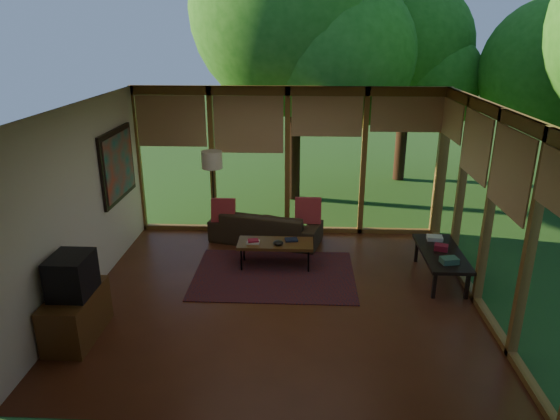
# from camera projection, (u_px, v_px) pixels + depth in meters

# --- Properties ---
(floor) EXTENTS (5.50, 5.50, 0.00)m
(floor) POSITION_uv_depth(u_px,v_px,m) (281.00, 296.00, 7.16)
(floor) COLOR #5B2B18
(floor) RESTS_ON ground
(ceiling) EXTENTS (5.50, 5.50, 0.00)m
(ceiling) POSITION_uv_depth(u_px,v_px,m) (281.00, 106.00, 6.24)
(ceiling) COLOR silver
(ceiling) RESTS_ON ground
(wall_left) EXTENTS (0.04, 5.00, 2.70)m
(wall_left) POSITION_uv_depth(u_px,v_px,m) (81.00, 205.00, 6.82)
(wall_left) COLOR silver
(wall_left) RESTS_ON ground
(wall_front) EXTENTS (5.50, 0.04, 2.70)m
(wall_front) POSITION_uv_depth(u_px,v_px,m) (268.00, 303.00, 4.35)
(wall_front) COLOR silver
(wall_front) RESTS_ON ground
(window_wall_back) EXTENTS (5.50, 0.12, 2.70)m
(window_wall_back) POSITION_uv_depth(u_px,v_px,m) (287.00, 162.00, 9.05)
(window_wall_back) COLOR brown
(window_wall_back) RESTS_ON ground
(window_wall_right) EXTENTS (0.12, 5.00, 2.70)m
(window_wall_right) POSITION_uv_depth(u_px,v_px,m) (489.00, 211.00, 6.58)
(window_wall_right) COLOR brown
(window_wall_right) RESTS_ON ground
(tree_nw) EXTENTS (4.31, 4.31, 6.17)m
(tree_nw) POSITION_uv_depth(u_px,v_px,m) (295.00, 9.00, 10.11)
(tree_nw) COLOR #311B11
(tree_nw) RESTS_ON ground
(tree_ne) EXTENTS (3.03, 3.03, 4.77)m
(tree_ne) POSITION_uv_depth(u_px,v_px,m) (408.00, 47.00, 11.85)
(tree_ne) COLOR #311B11
(tree_ne) RESTS_ON ground
(tree_far) EXTENTS (3.00, 3.00, 4.32)m
(tree_far) POSITION_uv_depth(u_px,v_px,m) (554.00, 71.00, 10.44)
(tree_far) COLOR #311B11
(tree_far) RESTS_ON ground
(rug) EXTENTS (2.48, 1.76, 0.01)m
(rug) POSITION_uv_depth(u_px,v_px,m) (274.00, 275.00, 7.78)
(rug) COLOR maroon
(rug) RESTS_ON floor
(sofa) EXTENTS (2.08, 1.22, 0.57)m
(sofa) POSITION_uv_depth(u_px,v_px,m) (266.00, 226.00, 8.96)
(sofa) COLOR #35291A
(sofa) RESTS_ON floor
(pillow_left) EXTENTS (0.42, 0.22, 0.44)m
(pillow_left) POSITION_uv_depth(u_px,v_px,m) (223.00, 211.00, 8.84)
(pillow_left) COLOR maroon
(pillow_left) RESTS_ON sofa
(pillow_right) EXTENTS (0.46, 0.25, 0.48)m
(pillow_right) POSITION_uv_depth(u_px,v_px,m) (308.00, 211.00, 8.77)
(pillow_right) COLOR maroon
(pillow_right) RESTS_ON sofa
(ct_book_lower) EXTENTS (0.20, 0.15, 0.03)m
(ct_book_lower) POSITION_uv_depth(u_px,v_px,m) (253.00, 242.00, 7.89)
(ct_book_lower) COLOR beige
(ct_book_lower) RESTS_ON coffee_table
(ct_book_upper) EXTENTS (0.19, 0.16, 0.03)m
(ct_book_upper) POSITION_uv_depth(u_px,v_px,m) (253.00, 241.00, 7.88)
(ct_book_upper) COLOR maroon
(ct_book_upper) RESTS_ON coffee_table
(ct_book_side) EXTENTS (0.22, 0.18, 0.03)m
(ct_book_side) POSITION_uv_depth(u_px,v_px,m) (291.00, 240.00, 7.99)
(ct_book_side) COLOR black
(ct_book_side) RESTS_ON coffee_table
(ct_bowl) EXTENTS (0.16, 0.16, 0.07)m
(ct_bowl) POSITION_uv_depth(u_px,v_px,m) (278.00, 243.00, 7.82)
(ct_bowl) COLOR black
(ct_bowl) RESTS_ON coffee_table
(media_cabinet) EXTENTS (0.50, 1.00, 0.60)m
(media_cabinet) POSITION_uv_depth(u_px,v_px,m) (76.00, 315.00, 6.12)
(media_cabinet) COLOR brown
(media_cabinet) RESTS_ON floor
(television) EXTENTS (0.45, 0.55, 0.50)m
(television) POSITION_uv_depth(u_px,v_px,m) (72.00, 275.00, 5.94)
(television) COLOR black
(television) RESTS_ON media_cabinet
(console_book_a) EXTENTS (0.27, 0.22, 0.09)m
(console_book_a) POSITION_uv_depth(u_px,v_px,m) (449.00, 260.00, 7.13)
(console_book_a) COLOR #396351
(console_book_a) RESTS_ON side_console
(console_book_b) EXTENTS (0.23, 0.20, 0.09)m
(console_book_b) POSITION_uv_depth(u_px,v_px,m) (441.00, 247.00, 7.55)
(console_book_b) COLOR maroon
(console_book_b) RESTS_ON side_console
(console_book_c) EXTENTS (0.26, 0.20, 0.07)m
(console_book_c) POSITION_uv_depth(u_px,v_px,m) (435.00, 238.00, 7.93)
(console_book_c) COLOR beige
(console_book_c) RESTS_ON side_console
(floor_lamp) EXTENTS (0.36, 0.36, 1.65)m
(floor_lamp) POSITION_uv_depth(u_px,v_px,m) (212.00, 165.00, 8.63)
(floor_lamp) COLOR black
(floor_lamp) RESTS_ON floor
(coffee_table) EXTENTS (1.20, 0.50, 0.43)m
(coffee_table) POSITION_uv_depth(u_px,v_px,m) (275.00, 244.00, 7.94)
(coffee_table) COLOR brown
(coffee_table) RESTS_ON floor
(side_console) EXTENTS (0.60, 1.40, 0.46)m
(side_console) POSITION_uv_depth(u_px,v_px,m) (441.00, 254.00, 7.54)
(side_console) COLOR black
(side_console) RESTS_ON floor
(wall_painting) EXTENTS (0.06, 1.35, 1.15)m
(wall_painting) POSITION_uv_depth(u_px,v_px,m) (118.00, 165.00, 8.07)
(wall_painting) COLOR black
(wall_painting) RESTS_ON wall_left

